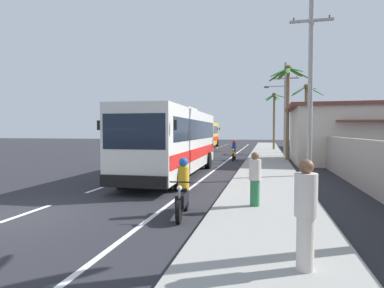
# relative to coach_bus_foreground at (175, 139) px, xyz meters

# --- Properties ---
(ground_plane) EXTENTS (160.00, 160.00, 0.00)m
(ground_plane) POSITION_rel_coach_bus_foreground_xyz_m (-1.99, -8.81, -1.93)
(ground_plane) COLOR #28282D
(sidewalk_kerb) EXTENTS (3.20, 90.00, 0.14)m
(sidewalk_kerb) POSITION_rel_coach_bus_foreground_xyz_m (4.81, 1.19, -1.86)
(sidewalk_kerb) COLOR #999993
(sidewalk_kerb) RESTS_ON ground
(lane_markings) EXTENTS (3.83, 71.17, 0.01)m
(lane_markings) POSITION_rel_coach_bus_foreground_xyz_m (0.32, 6.04, -1.93)
(lane_markings) COLOR white
(lane_markings) RESTS_ON ground
(boundary_wall) EXTENTS (0.24, 60.00, 2.05)m
(boundary_wall) POSITION_rel_coach_bus_foreground_xyz_m (8.61, 5.19, -0.91)
(boundary_wall) COLOR #9E998E
(boundary_wall) RESTS_ON ground
(coach_bus_foreground) EXTENTS (3.22, 11.74, 3.72)m
(coach_bus_foreground) POSITION_rel_coach_bus_foreground_xyz_m (0.00, 0.00, 0.00)
(coach_bus_foreground) COLOR silver
(coach_bus_foreground) RESTS_ON ground
(coach_bus_far_lane) EXTENTS (3.30, 12.07, 3.88)m
(coach_bus_far_lane) POSITION_rel_coach_bus_foreground_xyz_m (-3.54, 27.55, 0.08)
(coach_bus_far_lane) COLOR gold
(coach_bus_far_lane) RESTS_ON ground
(motorcycle_beside_bus) EXTENTS (0.56, 1.96, 1.66)m
(motorcycle_beside_bus) POSITION_rel_coach_bus_foreground_xyz_m (2.20, 9.58, -1.26)
(motorcycle_beside_bus) COLOR black
(motorcycle_beside_bus) RESTS_ON ground
(motorcycle_trailing) EXTENTS (0.56, 1.96, 1.63)m
(motorcycle_trailing) POSITION_rel_coach_bus_foreground_xyz_m (2.48, -7.69, -1.27)
(motorcycle_trailing) COLOR black
(motorcycle_trailing) RESTS_ON ground
(pedestrian_near_kerb) EXTENTS (0.36, 0.36, 1.62)m
(pedestrian_near_kerb) POSITION_rel_coach_bus_foreground_xyz_m (4.43, -6.62, -0.95)
(pedestrian_near_kerb) COLOR #2D7A47
(pedestrian_near_kerb) RESTS_ON sidewalk_kerb
(pedestrian_midwalk) EXTENTS (0.36, 0.36, 1.80)m
(pedestrian_midwalk) POSITION_rel_coach_bus_foreground_xyz_m (5.38, -10.88, -0.85)
(pedestrian_midwalk) COLOR beige
(pedestrian_midwalk) RESTS_ON sidewalk_kerb
(utility_pole_mid) EXTENTS (2.09, 0.24, 9.00)m
(utility_pole_mid) POSITION_rel_coach_bus_foreground_xyz_m (6.88, 0.63, 2.76)
(utility_pole_mid) COLOR #9E9E99
(utility_pole_mid) RESTS_ON ground
(utility_pole_far) EXTENTS (3.07, 0.24, 8.58)m
(utility_pole_far) POSITION_rel_coach_bus_foreground_xyz_m (6.34, 13.79, 2.65)
(utility_pole_far) COLOR #9E9E99
(utility_pole_far) RESTS_ON ground
(palm_nearest) EXTENTS (2.58, 2.52, 7.07)m
(palm_nearest) POSITION_rel_coach_bus_foreground_xyz_m (5.65, 23.80, 3.11)
(palm_nearest) COLOR brown
(palm_nearest) RESTS_ON ground
(palm_third) EXTENTS (3.22, 3.48, 7.48)m
(palm_third) POSITION_rel_coach_bus_foreground_xyz_m (6.35, 9.38, 3.79)
(palm_third) COLOR brown
(palm_third) RESTS_ON ground
(palm_fourth) EXTENTS (3.38, 3.61, 7.31)m
(palm_fourth) POSITION_rel_coach_bus_foreground_xyz_m (8.80, 18.85, 3.01)
(palm_fourth) COLOR brown
(palm_fourth) RESTS_ON ground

